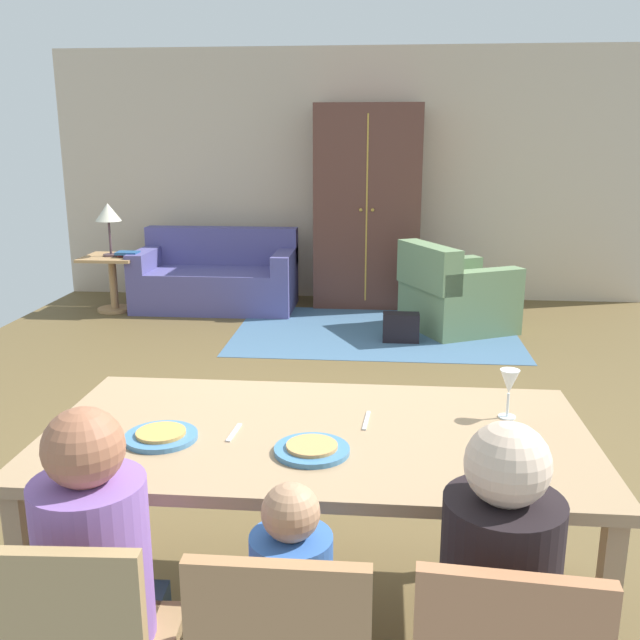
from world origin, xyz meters
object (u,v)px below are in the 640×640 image
table_lamp (108,214)px  book_lower (131,255)px  plate_near_child (312,450)px  couch (217,279)px  book_upper (128,253)px  dining_table (317,448)px  handbag (401,327)px  wine_glass (509,384)px  armchair (454,296)px  armoire (367,207)px  side_table (113,275)px  person_woman (494,630)px  person_man (103,606)px  plate_near_man (161,437)px

table_lamp → book_lower: (0.20, 0.01, -0.41)m
plate_near_child → book_lower: bearing=116.0°
couch → book_upper: size_ratio=7.53×
dining_table → plate_near_child: 0.19m
handbag → wine_glass: bearing=-85.4°
armchair → armoire: size_ratio=0.55×
dining_table → wine_glass: size_ratio=10.30×
couch → side_table: 1.07m
side_table → armchair: bearing=-7.0°
side_table → handbag: size_ratio=1.81×
armoire → handbag: size_ratio=6.56×
person_woman → table_lamp: 6.18m
dining_table → armoire: 5.20m
person_man → book_lower: bearing=109.0°
plate_near_child → wine_glass: bearing=27.6°
plate_near_man → armchair: bearing=71.8°
handbag → table_lamp: bearing=163.1°
table_lamp → handbag: bearing=-16.9°
armoire → side_table: (-2.62, -0.54, -0.67)m
side_table → table_lamp: table_lamp is taller
dining_table → armoire: bearing=89.4°
table_lamp → person_woman: bearing=-59.8°
person_man → armchair: size_ratio=0.96×
dining_table → person_woman: person_woman is taller
plate_near_man → handbag: plate_near_man is taller
couch → person_man: bearing=-79.9°
person_man → book_upper: (-1.84, 5.27, 0.11)m
couch → wine_glass: bearing=-64.9°
armoire → book_lower: 2.52m
wine_glass → handbag: bearing=94.6°
armchair → wine_glass: bearing=-93.0°
person_woman → table_lamp: bearing=120.2°
wine_glass → handbag: 3.66m
plate_near_child → table_lamp: table_lamp is taller
book_lower → handbag: bearing=-18.3°
wine_glass → armchair: (0.21, 4.04, -0.57)m
armoire → plate_near_man: bearing=-96.2°
person_man → side_table: person_man is taller
wine_glass → armoire: (-0.64, 5.00, 0.16)m
handbag → dining_table: bearing=-96.1°
armchair → table_lamp: (-3.47, 0.42, 0.69)m
armoire → plate_near_child: bearing=-90.6°
plate_near_man → person_man: (-0.00, -0.56, -0.26)m
plate_near_child → person_woman: bearing=-43.4°
dining_table → side_table: bearing=118.9°
couch → table_lamp: 1.28m
armchair → handbag: bearing=-136.5°
wine_glass → couch: 5.25m
armchair → armoire: 1.48m
armchair → book_upper: bearing=173.5°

